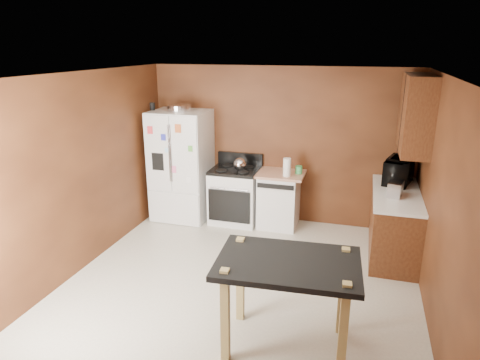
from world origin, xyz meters
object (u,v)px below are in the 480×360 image
at_px(roasting_pan, 180,108).
at_px(microwave, 399,172).
at_px(paper_towel, 287,167).
at_px(toaster, 395,189).
at_px(refrigerator, 181,166).
at_px(island, 288,274).
at_px(pen_cup, 152,106).
at_px(kettle, 240,164).
at_px(gas_range, 235,195).
at_px(green_canister, 299,170).
at_px(dishwasher, 279,199).

bearing_deg(roasting_pan, microwave, 0.55).
bearing_deg(microwave, paper_towel, 108.83).
height_order(paper_towel, toaster, paper_towel).
distance_m(roasting_pan, toaster, 3.45).
height_order(microwave, refrigerator, refrigerator).
distance_m(paper_towel, toaster, 1.62).
bearing_deg(island, toaster, 64.66).
relative_size(roasting_pan, refrigerator, 0.21).
height_order(toaster, microwave, microwave).
xyz_separation_m(pen_cup, paper_towel, (2.20, 0.00, -0.83)).
relative_size(kettle, paper_towel, 0.73).
distance_m(roasting_pan, paper_towel, 1.94).
bearing_deg(gas_range, green_canister, 3.93).
relative_size(roasting_pan, green_canister, 3.16).
height_order(pen_cup, toaster, pen_cup).
bearing_deg(roasting_pan, dishwasher, 2.90).
height_order(paper_towel, green_canister, paper_towel).
relative_size(pen_cup, refrigerator, 0.07).
distance_m(kettle, paper_towel, 0.77).
relative_size(gas_range, dishwasher, 1.24).
relative_size(roasting_pan, dishwasher, 0.43).
xyz_separation_m(green_canister, island, (0.35, -2.88, -0.17)).
xyz_separation_m(paper_towel, refrigerator, (-1.77, 0.05, -0.13)).
height_order(pen_cup, refrigerator, pen_cup).
distance_m(roasting_pan, pen_cup, 0.45).
height_order(green_canister, toaster, toaster).
bearing_deg(kettle, green_canister, 7.83).
height_order(toaster, refrigerator, refrigerator).
height_order(green_canister, island, green_canister).
xyz_separation_m(microwave, refrigerator, (-3.37, -0.04, -0.16)).
height_order(toaster, dishwasher, toaster).
height_order(roasting_pan, kettle, roasting_pan).
relative_size(pen_cup, paper_towel, 0.44).
height_order(refrigerator, dishwasher, refrigerator).
distance_m(paper_towel, microwave, 1.60).
bearing_deg(gas_range, island, -64.04).
distance_m(green_canister, island, 2.91).
bearing_deg(pen_cup, roasting_pan, 7.53).
xyz_separation_m(kettle, toaster, (2.30, -0.59, -0.00)).
height_order(pen_cup, green_canister, pen_cup).
xyz_separation_m(refrigerator, island, (2.28, -2.75, -0.12)).
xyz_separation_m(pen_cup, refrigerator, (0.44, 0.06, -0.96)).
xyz_separation_m(green_canister, refrigerator, (-1.92, -0.13, -0.05)).
distance_m(toaster, island, 2.41).
bearing_deg(refrigerator, paper_towel, -1.77).
xyz_separation_m(toaster, dishwasher, (-1.67, 0.67, -0.55)).
xyz_separation_m(gas_range, dishwasher, (0.72, 0.02, -0.01)).
bearing_deg(dishwasher, pen_cup, -176.10).
bearing_deg(gas_range, roasting_pan, -176.33).
bearing_deg(microwave, roasting_pan, 106.17).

